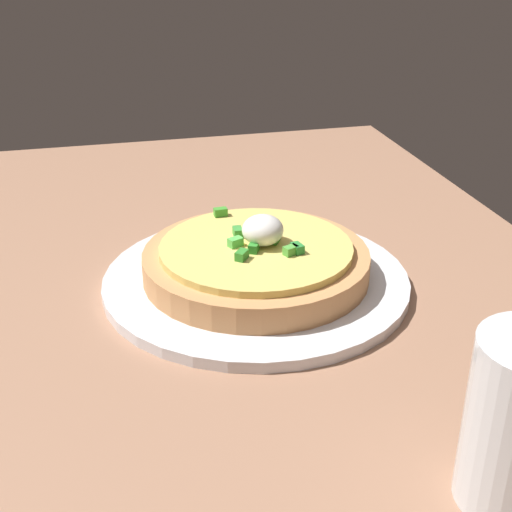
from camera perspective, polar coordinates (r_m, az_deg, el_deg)
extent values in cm
cube|color=#9C6F55|center=(60.95, -4.38, -6.70)|extent=(107.10, 73.95, 3.11)
cylinder|color=white|center=(65.58, 0.00, -1.97)|extent=(28.10, 28.10, 1.03)
cylinder|color=tan|center=(64.78, 0.00, -0.61)|extent=(20.67, 20.67, 2.45)
cylinder|color=#E5CC68|center=(64.09, 0.00, 0.63)|extent=(17.56, 17.56, 0.66)
ellipsoid|color=white|center=(63.61, 0.55, 2.11)|extent=(3.77, 3.77, 2.73)
cube|color=#328B2D|center=(61.16, -1.15, 0.07)|extent=(1.50, 1.43, 0.80)
cube|color=green|center=(65.60, -1.48, 1.95)|extent=(1.31, 0.84, 0.80)
cube|color=#2D8B38|center=(62.49, 3.34, 0.63)|extent=(1.43, 1.07, 0.80)
cube|color=green|center=(64.30, 1.48, 1.43)|extent=(1.51, 1.37, 0.80)
cube|color=green|center=(62.06, 2.82, 0.45)|extent=(1.24, 1.49, 0.80)
cube|color=#2E8B2C|center=(62.54, -0.18, 0.69)|extent=(1.50, 1.29, 0.80)
cube|color=#55BA4F|center=(63.56, -1.67, 1.12)|extent=(1.26, 1.50, 0.80)
cube|color=green|center=(70.04, -2.87, 3.55)|extent=(0.88, 1.33, 0.80)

